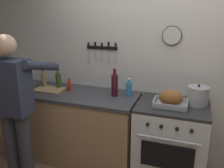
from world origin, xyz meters
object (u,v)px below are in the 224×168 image
object	(u,v)px
bottle_olive_oil	(58,80)
bottle_wine_red	(115,85)
bottle_dish_soap	(129,89)
stove	(170,141)
bottle_hot_sauce	(69,85)
cutting_board	(50,90)
bottle_vinegar	(44,80)
stock_pot	(198,96)
person_cook	(14,104)
roasting_pan	(171,99)

from	to	relation	value
bottle_olive_oil	bottle_wine_red	world-z (taller)	bottle_wine_red
bottle_dish_soap	stove	bearing A→B (deg)	-10.71
bottle_hot_sauce	cutting_board	bearing A→B (deg)	-159.00
bottle_hot_sauce	bottle_vinegar	xyz separation A→B (m)	(-0.36, -0.02, 0.04)
stove	bottle_dish_soap	xyz separation A→B (m)	(-0.52, 0.10, 0.54)
bottle_dish_soap	bottle_wine_red	size ratio (longest dim) A/B	0.66
cutting_board	bottle_wine_red	size ratio (longest dim) A/B	1.10
stock_pot	bottle_hot_sauce	bearing A→B (deg)	-178.96
stock_pot	bottle_olive_oil	bearing A→B (deg)	-179.62
stock_pot	bottle_olive_oil	world-z (taller)	bottle_olive_oil
stock_pot	cutting_board	size ratio (longest dim) A/B	0.63
bottle_hot_sauce	bottle_wine_red	xyz separation A→B (m)	(0.60, -0.01, 0.07)
bottle_olive_oil	bottle_wine_red	bearing A→B (deg)	-1.70
person_cook	cutting_board	bearing A→B (deg)	-6.99
bottle_hot_sauce	bottle_dish_soap	world-z (taller)	bottle_dish_soap
stove	person_cook	distance (m)	1.74
person_cook	bottle_wine_red	xyz separation A→B (m)	(0.85, 0.70, 0.09)
bottle_hot_sauce	bottle_wine_red	bearing A→B (deg)	-0.59
bottle_hot_sauce	bottle_vinegar	world-z (taller)	bottle_vinegar
stove	stock_pot	size ratio (longest dim) A/B	3.97
roasting_pan	cutting_board	xyz separation A→B (m)	(-1.49, 0.03, -0.07)
roasting_pan	bottle_olive_oil	size ratio (longest dim) A/B	1.36
bottle_dish_soap	bottle_olive_oil	bearing A→B (deg)	-178.74
bottle_hot_sauce	person_cook	bearing A→B (deg)	-109.15
stove	roasting_pan	xyz separation A→B (m)	(-0.02, -0.06, 0.53)
bottle_hot_sauce	roasting_pan	bearing A→B (deg)	-5.54
bottle_vinegar	stove	bearing A→B (deg)	-1.51
stock_pot	bottle_olive_oil	size ratio (longest dim) A/B	0.87
bottle_hot_sauce	bottle_olive_oil	size ratio (longest dim) A/B	0.62
stock_pot	roasting_pan	bearing A→B (deg)	-150.63
bottle_hot_sauce	bottle_dish_soap	size ratio (longest dim) A/B	0.74
roasting_pan	bottle_wine_red	distance (m)	0.67
person_cook	cutting_board	world-z (taller)	person_cook
stove	bottle_vinegar	distance (m)	1.74
bottle_dish_soap	stock_pot	bearing A→B (deg)	-0.70
person_cook	bottle_dish_soap	distance (m)	1.26
bottle_vinegar	bottle_wine_red	xyz separation A→B (m)	(0.96, 0.01, 0.03)
stock_pot	person_cook	bearing A→B (deg)	-157.41
stock_pot	bottle_wine_red	world-z (taller)	bottle_wine_red
stove	bottle_dish_soap	size ratio (longest dim) A/B	4.15
person_cook	stock_pot	size ratio (longest dim) A/B	7.32
cutting_board	bottle_hot_sauce	bearing A→B (deg)	21.00
roasting_pan	bottle_olive_oil	world-z (taller)	bottle_olive_oil
bottle_olive_oil	bottle_wine_red	distance (m)	0.77
cutting_board	person_cook	bearing A→B (deg)	-91.13
stock_pot	bottle_wine_red	xyz separation A→B (m)	(-0.93, -0.03, 0.04)
stove	person_cook	world-z (taller)	person_cook
roasting_pan	stock_pot	world-z (taller)	stock_pot
bottle_hot_sauce	bottle_olive_oil	bearing A→B (deg)	174.23
bottle_hot_sauce	bottle_vinegar	distance (m)	0.36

